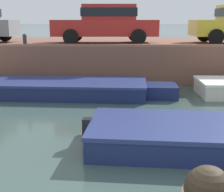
% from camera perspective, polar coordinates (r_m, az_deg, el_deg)
% --- Properties ---
extents(ground_plane, '(400.00, 400.00, 0.00)m').
position_cam_1_polar(ground_plane, '(6.85, 1.35, -6.48)').
color(ground_plane, '#384C47').
extents(far_quay_wall, '(60.00, 6.00, 1.43)m').
position_cam_1_polar(far_quay_wall, '(14.45, 1.36, 7.16)').
color(far_quay_wall, brown).
rests_on(far_quay_wall, ground).
extents(far_wall_coping, '(60.00, 0.24, 0.08)m').
position_cam_1_polar(far_wall_coping, '(11.51, 1.38, 9.26)').
color(far_wall_coping, '#925F4C').
rests_on(far_wall_coping, far_quay_wall).
extents(boat_moored_central_navy, '(6.08, 2.18, 0.48)m').
position_cam_1_polar(boat_moored_central_navy, '(10.05, -6.84, 1.41)').
color(boat_moored_central_navy, navy).
rests_on(boat_moored_central_navy, ground).
extents(car_left_inner_red, '(4.29, 2.10, 1.54)m').
position_cam_1_polar(car_left_inner_red, '(13.19, -1.02, 13.34)').
color(car_left_inner_red, '#B2231E').
rests_on(car_left_inner_red, far_quay_wall).
extents(mooring_bollard_mid, '(0.15, 0.15, 0.45)m').
position_cam_1_polar(mooring_bollard_mid, '(12.14, -15.66, 9.94)').
color(mooring_bollard_mid, '#2D2B28').
rests_on(mooring_bollard_mid, far_quay_wall).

